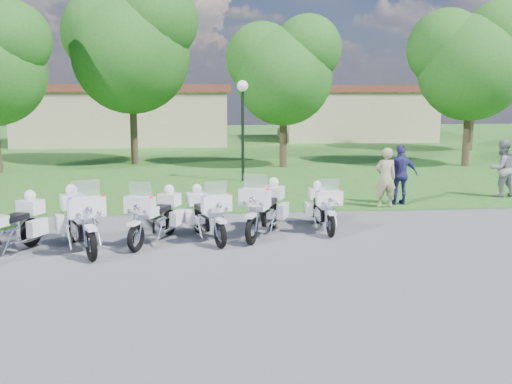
{
  "coord_description": "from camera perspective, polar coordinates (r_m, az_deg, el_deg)",
  "views": [
    {
      "loc": [
        -0.32,
        -13.55,
        3.51
      ],
      "look_at": [
        0.95,
        1.2,
        0.95
      ],
      "focal_mm": 40.0,
      "sensor_mm": 36.0,
      "label": 1
    }
  ],
  "objects": [
    {
      "name": "tree_2",
      "position": [
        27.5,
        2.7,
        12.35
      ],
      "size": [
        5.37,
        4.58,
        7.16
      ],
      "color": "#38281C",
      "rests_on": "ground"
    },
    {
      "name": "bystander_b",
      "position": [
        21.22,
        23.33,
        2.15
      ],
      "size": [
        1.08,
        0.92,
        1.95
      ],
      "primitive_type": "imported",
      "rotation": [
        0.0,
        0.0,
        -2.94
      ],
      "color": "gray",
      "rests_on": "ground"
    },
    {
      "name": "motorcycle_1",
      "position": [
        13.63,
        -23.58,
        -3.01
      ],
      "size": [
        1.39,
        2.27,
        1.62
      ],
      "rotation": [
        0.0,
        0.0,
        2.73
      ],
      "color": "black",
      "rests_on": "ground"
    },
    {
      "name": "motorcycle_4",
      "position": [
        13.93,
        -4.98,
        -2.12
      ],
      "size": [
        1.22,
        2.19,
        1.53
      ],
      "rotation": [
        0.0,
        0.0,
        3.48
      ],
      "color": "black",
      "rests_on": "ground"
    },
    {
      "name": "lamp_post",
      "position": [
        22.88,
        -1.34,
        8.66
      ],
      "size": [
        0.44,
        0.44,
        4.03
      ],
      "color": "black",
      "rests_on": "ground"
    },
    {
      "name": "motorcycle_6",
      "position": [
        15.0,
        6.67,
        -1.44
      ],
      "size": [
        0.73,
        2.14,
        1.44
      ],
      "rotation": [
        0.0,
        0.0,
        3.17
      ],
      "color": "black",
      "rests_on": "ground"
    },
    {
      "name": "motorcycle_5",
      "position": [
        14.29,
        0.88,
        -1.58
      ],
      "size": [
        1.41,
        2.3,
        1.65
      ],
      "rotation": [
        0.0,
        0.0,
        2.73
      ],
      "color": "black",
      "rests_on": "ground"
    },
    {
      "name": "tree_3",
      "position": [
        29.75,
        20.64,
        12.45
      ],
      "size": [
        5.89,
        5.03,
        7.85
      ],
      "color": "#38281C",
      "rests_on": "ground"
    },
    {
      "name": "bystander_c",
      "position": [
        18.74,
        14.26,
        1.67
      ],
      "size": [
        1.14,
        0.51,
        1.91
      ],
      "primitive_type": "imported",
      "rotation": [
        0.0,
        0.0,
        3.18
      ],
      "color": "navy",
      "rests_on": "ground"
    },
    {
      "name": "grass_lawn",
      "position": [
        40.7,
        -4.45,
        4.84
      ],
      "size": [
        100.0,
        48.0,
        0.01
      ],
      "primitive_type": "cube",
      "color": "#2B5F1E",
      "rests_on": "ground"
    },
    {
      "name": "tree_1",
      "position": [
        29.36,
        -12.52,
        14.29
      ],
      "size": [
        6.71,
        5.72,
        8.94
      ],
      "color": "#38281C",
      "rests_on": "ground"
    },
    {
      "name": "building_east",
      "position": [
        45.02,
        9.75,
        7.84
      ],
      "size": [
        11.44,
        7.28,
        4.1
      ],
      "color": "tan",
      "rests_on": "ground"
    },
    {
      "name": "motorcycle_2",
      "position": [
        13.52,
        -17.21,
        -2.57
      ],
      "size": [
        1.47,
        2.38,
        1.71
      ],
      "rotation": [
        0.0,
        0.0,
        3.55
      ],
      "color": "black",
      "rests_on": "ground"
    },
    {
      "name": "ground",
      "position": [
        14.0,
        -3.45,
        -4.73
      ],
      "size": [
        100.0,
        100.0,
        0.0
      ],
      "primitive_type": "plane",
      "color": "#5E5D63",
      "rests_on": "ground"
    },
    {
      "name": "bystander_a",
      "position": [
        18.09,
        12.81,
        1.38
      ],
      "size": [
        0.69,
        0.47,
        1.87
      ],
      "primitive_type": "imported",
      "rotation": [
        0.0,
        0.0,
        3.17
      ],
      "color": "tan",
      "rests_on": "ground"
    },
    {
      "name": "tree_4",
      "position": [
        38.06,
        20.97,
        12.43
      ],
      "size": [
        6.43,
        5.48,
        8.57
      ],
      "color": "#38281C",
      "rests_on": "ground"
    },
    {
      "name": "motorcycle_3",
      "position": [
        13.84,
        -9.97,
        -2.26
      ],
      "size": [
        1.32,
        2.18,
        1.56
      ],
      "rotation": [
        0.0,
        0.0,
        2.74
      ],
      "color": "black",
      "rests_on": "ground"
    },
    {
      "name": "building_west",
      "position": [
        41.96,
        -12.8,
        7.6
      ],
      "size": [
        14.56,
        8.32,
        4.1
      ],
      "color": "tan",
      "rests_on": "ground"
    }
  ]
}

